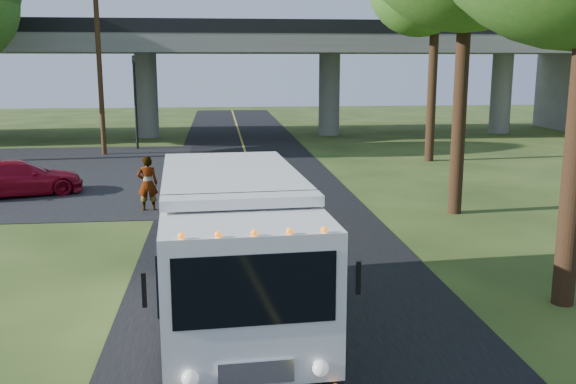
{
  "coord_description": "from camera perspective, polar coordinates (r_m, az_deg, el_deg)",
  "views": [
    {
      "loc": [
        -1.44,
        -10.74,
        4.87
      ],
      "look_at": [
        0.3,
        5.19,
        1.6
      ],
      "focal_mm": 40.0,
      "sensor_mm": 36.0,
      "label": 1
    }
  ],
  "objects": [
    {
      "name": "pedestrian",
      "position": [
        21.65,
        -12.38,
        0.75
      ],
      "size": [
        0.69,
        0.48,
        1.84
      ],
      "primitive_type": "imported",
      "rotation": [
        0.0,
        0.0,
        3.2
      ],
      "color": "gray",
      "rests_on": "ground"
    },
    {
      "name": "ground",
      "position": [
        11.88,
        1.32,
        -12.67
      ],
      "size": [
        120.0,
        120.0,
        0.0
      ],
      "primitive_type": "plane",
      "color": "#2A3D16",
      "rests_on": "ground"
    },
    {
      "name": "red_sedan",
      "position": [
        25.62,
        -22.82,
        1.15
      ],
      "size": [
        4.87,
        3.24,
        1.31
      ],
      "primitive_type": "imported",
      "rotation": [
        0.0,
        0.0,
        1.91
      ],
      "color": "maroon",
      "rests_on": "ground"
    },
    {
      "name": "traffic_signal",
      "position": [
        37.06,
        -13.44,
        8.63
      ],
      "size": [
        0.18,
        0.22,
        5.2
      ],
      "color": "black",
      "rests_on": "ground"
    },
    {
      "name": "step_van",
      "position": [
        11.63,
        -4.79,
        -5.03
      ],
      "size": [
        2.91,
        6.98,
        2.87
      ],
      "rotation": [
        0.0,
        0.0,
        0.06
      ],
      "color": "white",
      "rests_on": "ground"
    },
    {
      "name": "lane_line",
      "position": [
        21.34,
        -2.2,
        -1.59
      ],
      "size": [
        0.12,
        90.0,
        0.01
      ],
      "primitive_type": "cube",
      "color": "gold",
      "rests_on": "road"
    },
    {
      "name": "utility_pole",
      "position": [
        35.26,
        -16.41,
        10.62
      ],
      "size": [
        1.6,
        0.26,
        9.0
      ],
      "color": "#472D19",
      "rests_on": "ground"
    },
    {
      "name": "road",
      "position": [
        21.35,
        -2.2,
        -1.64
      ],
      "size": [
        7.0,
        90.0,
        0.02
      ],
      "primitive_type": "cube",
      "color": "black",
      "rests_on": "ground"
    },
    {
      "name": "overpass",
      "position": [
        42.76,
        -4.38,
        11.07
      ],
      "size": [
        54.0,
        10.0,
        7.3
      ],
      "color": "slate",
      "rests_on": "ground"
    }
  ]
}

